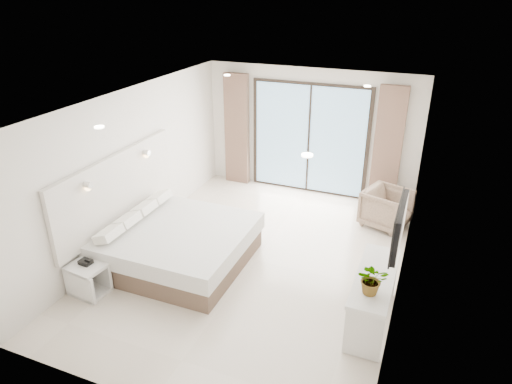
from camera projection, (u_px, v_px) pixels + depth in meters
ground at (255, 260)px, 7.69m from camera, size 6.20×6.20×0.00m
room_shell at (259, 158)px, 7.66m from camera, size 4.62×6.22×2.72m
bed at (177, 244)px, 7.53m from camera, size 2.24×2.14×0.77m
nightstand at (88, 279)px, 6.79m from camera, size 0.57×0.49×0.48m
phone at (86, 262)px, 6.72m from camera, size 0.19×0.16×0.06m
console_desk at (374, 288)px, 6.07m from camera, size 0.49×1.55×0.77m
plant at (372, 282)px, 5.58m from camera, size 0.45×0.48×0.32m
armchair at (387, 206)px, 8.63m from camera, size 0.95×0.98×0.81m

